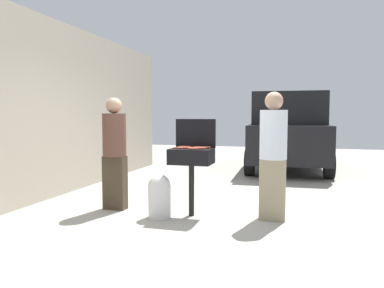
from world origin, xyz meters
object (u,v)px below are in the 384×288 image
(hot_dog_0, at_px, (198,147))
(hot_dog_6, at_px, (188,147))
(bbq_grill, at_px, (191,159))
(hot_dog_11, at_px, (192,149))
(hot_dog_13, at_px, (182,148))
(hot_dog_7, at_px, (190,148))
(parked_minivan, at_px, (288,131))
(hot_dog_9, at_px, (178,148))
(person_left, at_px, (115,149))
(hot_dog_12, at_px, (200,148))
(hot_dog_8, at_px, (202,148))
(person_right, at_px, (273,151))
(hot_dog_5, at_px, (202,148))
(hot_dog_10, at_px, (206,147))
(hot_dog_1, at_px, (186,147))
(propane_tank, at_px, (159,195))
(hot_dog_2, at_px, (186,147))
(hot_dog_4, at_px, (183,147))
(hot_dog_3, at_px, (194,148))

(hot_dog_0, bearing_deg, hot_dog_6, -139.76)
(bbq_grill, bearing_deg, hot_dog_11, -69.75)
(hot_dog_13, bearing_deg, hot_dog_0, 43.04)
(hot_dog_7, distance_m, parked_minivan, 5.55)
(hot_dog_9, height_order, person_left, person_left)
(hot_dog_6, distance_m, hot_dog_12, 0.22)
(hot_dog_11, distance_m, hot_dog_13, 0.21)
(hot_dog_8, relative_size, person_right, 0.07)
(hot_dog_5, bearing_deg, hot_dog_13, -158.62)
(hot_dog_6, relative_size, person_left, 0.08)
(hot_dog_7, distance_m, hot_dog_11, 0.11)
(hot_dog_0, relative_size, parked_minivan, 0.03)
(hot_dog_0, relative_size, hot_dog_10, 1.00)
(hot_dog_0, height_order, hot_dog_1, same)
(hot_dog_5, xyz_separation_m, propane_tank, (-0.55, -0.27, -0.67))
(hot_dog_1, xyz_separation_m, hot_dog_12, (0.26, -0.16, 0.00))
(hot_dog_5, bearing_deg, hot_dog_9, -156.20)
(person_right, bearing_deg, parked_minivan, -80.78)
(hot_dog_6, relative_size, parked_minivan, 0.03)
(hot_dog_10, relative_size, hot_dog_12, 1.00)
(hot_dog_5, xyz_separation_m, hot_dog_13, (-0.26, -0.10, 0.00))
(hot_dog_2, xyz_separation_m, hot_dog_6, (0.06, -0.10, 0.00))
(hot_dog_6, height_order, hot_dog_7, same)
(hot_dog_8, distance_m, hot_dog_12, 0.05)
(hot_dog_9, bearing_deg, hot_dog_1, 72.50)
(hot_dog_8, bearing_deg, person_left, 177.05)
(hot_dog_4, xyz_separation_m, person_right, (1.29, 0.04, -0.03))
(hot_dog_7, height_order, hot_dog_11, same)
(person_left, bearing_deg, bbq_grill, 7.12)
(hot_dog_1, height_order, hot_dog_8, same)
(hot_dog_6, bearing_deg, hot_dog_8, -11.49)
(bbq_grill, xyz_separation_m, hot_dog_8, (0.16, -0.02, 0.16))
(hot_dog_13, bearing_deg, hot_dog_2, 88.54)
(hot_dog_8, distance_m, hot_dog_11, 0.17)
(bbq_grill, height_order, hot_dog_10, hot_dog_10)
(person_right, bearing_deg, person_left, 11.19)
(person_left, distance_m, parked_minivan, 5.84)
(hot_dog_1, xyz_separation_m, hot_dog_4, (-0.03, -0.03, 0.00))
(hot_dog_4, distance_m, hot_dog_7, 0.19)
(hot_dog_9, distance_m, hot_dog_12, 0.31)
(hot_dog_4, bearing_deg, hot_dog_12, -24.18)
(bbq_grill, distance_m, hot_dog_7, 0.17)
(propane_tank, bearing_deg, bbq_grill, 27.83)
(bbq_grill, xyz_separation_m, hot_dog_11, (0.06, -0.15, 0.16))
(propane_tank, bearing_deg, hot_dog_2, 49.77)
(hot_dog_8, height_order, propane_tank, hot_dog_8)
(hot_dog_3, distance_m, hot_dog_6, 0.18)
(bbq_grill, height_order, hot_dog_11, hot_dog_11)
(propane_tank, relative_size, parked_minivan, 0.14)
(hot_dog_5, bearing_deg, hot_dog_4, 177.38)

